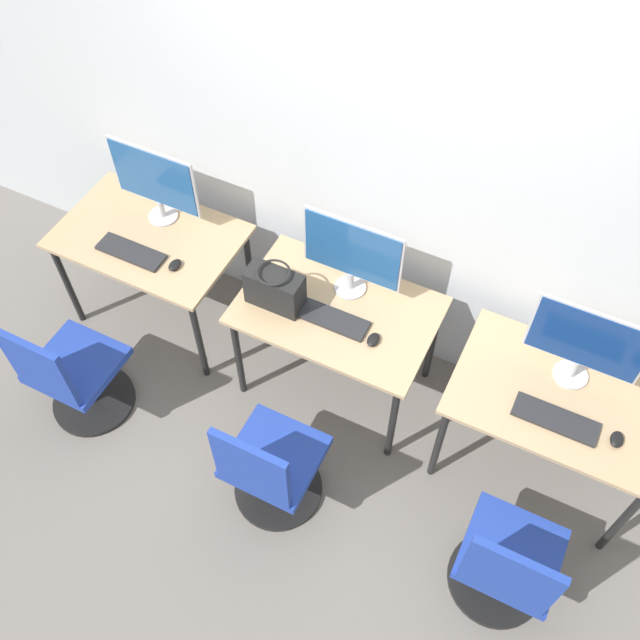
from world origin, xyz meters
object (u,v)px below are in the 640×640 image
object	(u,v)px
monitor_left	(155,181)
keyboard_left	(131,252)
office_chair_right	(505,568)
handbag	(275,288)
mouse_center	(373,340)
keyboard_center	(331,319)
office_chair_center	(270,470)
keyboard_right	(555,419)
monitor_center	(352,253)
mouse_left	(175,265)
mouse_right	(617,439)
monitor_right	(587,343)
office_chair_left	(73,377)

from	to	relation	value
monitor_left	keyboard_left	xyz separation A→B (m)	(0.00, -0.32, -0.26)
office_chair_right	handbag	bearing A→B (deg)	157.04
keyboard_left	mouse_center	distance (m)	1.46
keyboard_center	mouse_center	bearing A→B (deg)	-6.51
office_chair_center	keyboard_right	size ratio (longest dim) A/B	2.17
monitor_left	monitor_center	distance (m)	1.20
office_chair_center	mouse_left	bearing A→B (deg)	144.23
monitor_left	mouse_right	distance (m)	2.71
monitor_left	mouse_right	world-z (taller)	monitor_left
keyboard_left	mouse_center	xyz separation A→B (m)	(1.45, 0.05, 0.01)
monitor_left	monitor_right	xyz separation A→B (m)	(2.40, -0.03, 0.00)
keyboard_left	monitor_center	xyz separation A→B (m)	(1.20, 0.32, 0.26)
mouse_left	office_chair_left	world-z (taller)	office_chair_left
office_chair_center	mouse_right	size ratio (longest dim) A/B	9.63
monitor_left	keyboard_center	distance (m)	1.25
keyboard_center	mouse_right	xyz separation A→B (m)	(1.48, -0.05, 0.01)
mouse_center	mouse_right	distance (m)	1.23
keyboard_left	office_chair_right	world-z (taller)	office_chair_right
keyboard_left	office_chair_left	xyz separation A→B (m)	(-0.02, -0.66, -0.39)
monitor_left	office_chair_left	world-z (taller)	monitor_left
monitor_left	mouse_left	xyz separation A→B (m)	(0.28, -0.30, -0.26)
keyboard_center	monitor_right	size ratio (longest dim) A/B	0.74
monitor_left	mouse_left	distance (m)	0.48
office_chair_center	mouse_right	world-z (taller)	office_chair_center
keyboard_left	handbag	bearing A→B (deg)	3.44
mouse_left	office_chair_right	distance (m)	2.28
keyboard_center	monitor_right	xyz separation A→B (m)	(1.20, 0.22, 0.26)
keyboard_left	office_chair_center	xyz separation A→B (m)	(1.22, -0.66, -0.39)
keyboard_left	mouse_left	size ratio (longest dim) A/B	4.45
office_chair_left	monitor_center	xyz separation A→B (m)	(1.22, 0.97, 0.65)
keyboard_right	mouse_right	xyz separation A→B (m)	(0.28, 0.02, 0.01)
keyboard_right	mouse_right	distance (m)	0.28
mouse_left	monitor_right	bearing A→B (deg)	7.24
monitor_center	office_chair_center	xyz separation A→B (m)	(0.02, -0.98, -0.65)
mouse_right	mouse_center	bearing A→B (deg)	179.25
keyboard_center	handbag	bearing A→B (deg)	-175.52
monitor_center	mouse_left	bearing A→B (deg)	-162.41
mouse_left	keyboard_center	bearing A→B (deg)	3.37
office_chair_center	office_chair_right	bearing A→B (deg)	2.69
office_chair_left	office_chair_right	bearing A→B (deg)	1.28
keyboard_right	handbag	distance (m)	1.52
mouse_left	office_chair_center	world-z (taller)	office_chair_center
monitor_center	keyboard_right	size ratio (longest dim) A/B	1.36
keyboard_left	monitor_right	distance (m)	2.44
mouse_left	keyboard_left	bearing A→B (deg)	-175.15
office_chair_left	mouse_center	xyz separation A→B (m)	(1.47, 0.71, 0.39)
monitor_center	office_chair_center	distance (m)	1.17
monitor_center	office_chair_right	size ratio (longest dim) A/B	0.63
office_chair_center	handbag	world-z (taller)	handbag
office_chair_left	monitor_left	bearing A→B (deg)	88.88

